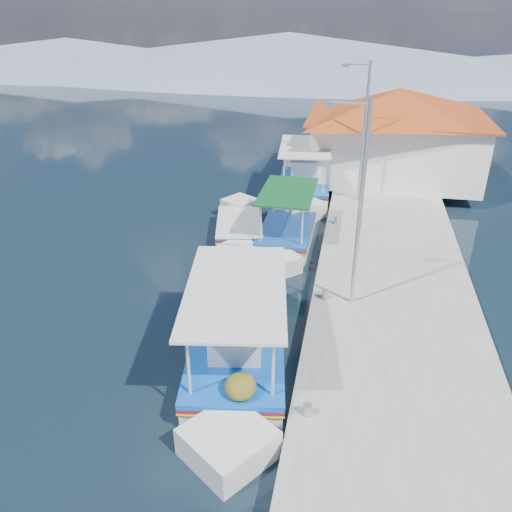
# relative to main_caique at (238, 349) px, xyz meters

# --- Properties ---
(ground) EXTENTS (160.00, 160.00, 0.00)m
(ground) POSITION_rel_main_caique_xyz_m (-1.78, 1.02, -0.52)
(ground) COLOR black
(ground) RESTS_ON ground
(quay) EXTENTS (5.00, 44.00, 0.50)m
(quay) POSITION_rel_main_caique_xyz_m (4.12, 7.02, -0.27)
(quay) COLOR #A6A39B
(quay) RESTS_ON ground
(bollards) EXTENTS (0.20, 17.20, 0.30)m
(bollards) POSITION_rel_main_caique_xyz_m (2.02, 6.27, 0.13)
(bollards) COLOR #A5A8AD
(bollards) RESTS_ON quay
(main_caique) EXTENTS (3.27, 8.15, 2.72)m
(main_caique) POSITION_rel_main_caique_xyz_m (0.00, 0.00, 0.00)
(main_caique) COLOR silver
(main_caique) RESTS_ON ground
(caique_green_canopy) EXTENTS (2.02, 6.60, 2.47)m
(caique_green_canopy) POSITION_rel_main_caique_xyz_m (0.15, 7.85, -0.16)
(caique_green_canopy) COLOR silver
(caique_green_canopy) RESTS_ON ground
(caique_blue_hull) EXTENTS (2.65, 5.94, 1.08)m
(caique_blue_hull) POSITION_rel_main_caique_xyz_m (-1.80, 8.10, -0.23)
(caique_blue_hull) COLOR silver
(caique_blue_hull) RESTS_ON ground
(caique_far) EXTENTS (2.79, 7.88, 2.77)m
(caique_far) POSITION_rel_main_caique_xyz_m (0.16, 13.55, -0.01)
(caique_far) COLOR silver
(caique_far) RESTS_ON ground
(harbor_building) EXTENTS (10.49, 10.49, 4.40)m
(harbor_building) POSITION_rel_main_caique_xyz_m (4.41, 16.02, 2.25)
(harbor_building) COLOR white
(harbor_building) RESTS_ON quay
(lamp_post_near) EXTENTS (1.21, 0.14, 6.00)m
(lamp_post_near) POSITION_rel_main_caique_xyz_m (2.72, 3.02, 3.33)
(lamp_post_near) COLOR #A5A8AD
(lamp_post_near) RESTS_ON quay
(lamp_post_far) EXTENTS (1.21, 0.14, 6.00)m
(lamp_post_far) POSITION_rel_main_caique_xyz_m (2.72, 12.02, 3.33)
(lamp_post_far) COLOR #A5A8AD
(lamp_post_far) RESTS_ON quay
(mountain_ridge) EXTENTS (171.40, 96.00, 5.50)m
(mountain_ridge) POSITION_rel_main_caique_xyz_m (4.76, 57.02, 1.52)
(mountain_ridge) COLOR gray
(mountain_ridge) RESTS_ON ground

